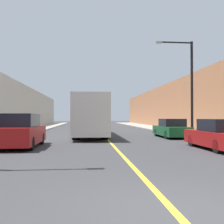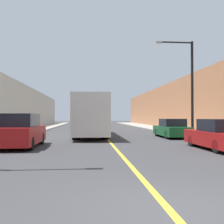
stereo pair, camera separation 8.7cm
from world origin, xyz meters
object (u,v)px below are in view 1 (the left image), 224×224
car_right_mid (171,129)px  car_right_near (220,136)px  street_lamp_right (188,81)px  bus (90,116)px  parked_suv_left (19,132)px

car_right_mid → car_right_near: bearing=-90.0°
street_lamp_right → car_right_near: bearing=-99.7°
bus → parked_suv_left: (-3.87, -8.03, -0.91)m
bus → car_right_near: (6.43, -9.93, -1.06)m
parked_suv_left → car_right_near: (10.30, -1.91, -0.15)m
bus → car_right_near: size_ratio=2.56×
car_right_near → car_right_mid: 7.58m
car_right_near → bus: bearing=122.9°
bus → car_right_mid: size_ratio=2.53×
parked_suv_left → car_right_mid: parked_suv_left is taller
parked_suv_left → car_right_mid: size_ratio=1.03×
parked_suv_left → street_lamp_right: 13.11m
bus → street_lamp_right: bearing=-20.6°
bus → street_lamp_right: street_lamp_right is taller
car_right_mid → street_lamp_right: size_ratio=0.63×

